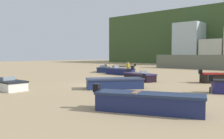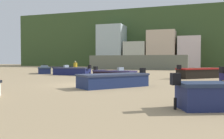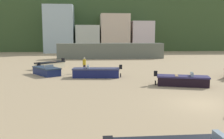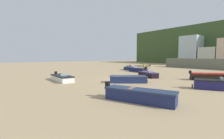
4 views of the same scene
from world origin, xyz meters
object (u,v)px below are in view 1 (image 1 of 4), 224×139
object	(u,v)px
boat_cream_3	(123,68)
boat_white_7	(4,84)
boat_navy_8	(120,71)
beach_walker_foreground	(128,66)
boat_navy_5	(115,83)
boat_black_6	(139,77)
boat_navy_0	(104,69)
boat_navy_2	(148,102)

from	to	relation	value
boat_cream_3	boat_white_7	xyz separation A→B (m)	(7.65, -23.88, -0.03)
boat_navy_8	beach_walker_foreground	xyz separation A→B (m)	(-1.16, 3.19, 0.51)
boat_navy_5	boat_black_6	xyz separation A→B (m)	(-1.91, 5.97, -0.01)
boat_navy_0	boat_white_7	world-z (taller)	boat_navy_0
boat_cream_3	boat_black_6	world-z (taller)	boat_cream_3
boat_white_7	boat_navy_2	bearing A→B (deg)	94.61
boat_navy_5	boat_black_6	world-z (taller)	boat_navy_5
boat_navy_2	boat_navy_8	distance (m)	21.77
boat_navy_8	beach_walker_foreground	distance (m)	3.43
boat_navy_2	boat_navy_5	xyz separation A→B (m)	(-6.56, 5.07, -0.04)
boat_cream_3	boat_navy_5	xyz separation A→B (m)	(13.79, -17.85, 0.01)
boat_navy_2	boat_white_7	xyz separation A→B (m)	(-12.70, -0.96, -0.08)
boat_navy_2	boat_navy_8	world-z (taller)	boat_navy_2
boat_navy_5	beach_walker_foreground	world-z (taller)	beach_walker_foreground
boat_cream_3	boat_navy_8	world-z (taller)	boat_navy_8
boat_navy_0	boat_navy_5	xyz separation A→B (m)	(13.39, -12.59, 0.01)
boat_navy_5	boat_navy_8	size ratio (longest dim) A/B	0.97
boat_black_6	boat_navy_8	distance (m)	8.08
boat_navy_5	boat_white_7	world-z (taller)	boat_navy_5
boat_navy_0	boat_navy_8	size ratio (longest dim) A/B	0.80
boat_navy_0	boat_navy_5	distance (m)	18.38
boat_navy_0	boat_cream_3	xyz separation A→B (m)	(-0.40, 5.26, 0.00)
boat_navy_5	boat_navy_8	bearing A→B (deg)	-13.14
beach_walker_foreground	boat_navy_5	bearing A→B (deg)	68.63
boat_black_6	boat_navy_8	bearing A→B (deg)	-108.79
boat_white_7	beach_walker_foreground	xyz separation A→B (m)	(-3.50, 19.89, 0.57)
beach_walker_foreground	boat_navy_8	bearing A→B (deg)	53.75
boat_navy_5	boat_black_6	size ratio (longest dim) A/B	1.07
boat_white_7	beach_walker_foreground	distance (m)	20.20
boat_black_6	boat_white_7	bearing A→B (deg)	-2.71
boat_navy_5	beach_walker_foreground	bearing A→B (deg)	-16.81
boat_navy_2	boat_cream_3	bearing A→B (deg)	-160.62
boat_navy_0	boat_navy_8	distance (m)	5.28
boat_navy_0	boat_black_6	size ratio (longest dim) A/B	0.89
boat_black_6	beach_walker_foreground	size ratio (longest dim) A/B	2.62
boat_black_6	boat_cream_3	bearing A→B (deg)	-118.25
boat_cream_3	boat_navy_0	bearing A→B (deg)	138.48
boat_navy_2	boat_black_6	bearing A→B (deg)	-164.75
boat_navy_5	boat_white_7	xyz separation A→B (m)	(-6.14, -6.03, -0.04)
boat_navy_0	boat_navy_5	world-z (taller)	boat_navy_5
boat_navy_0	boat_navy_5	bearing A→B (deg)	102.68
boat_navy_2	boat_navy_5	world-z (taller)	boat_navy_2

